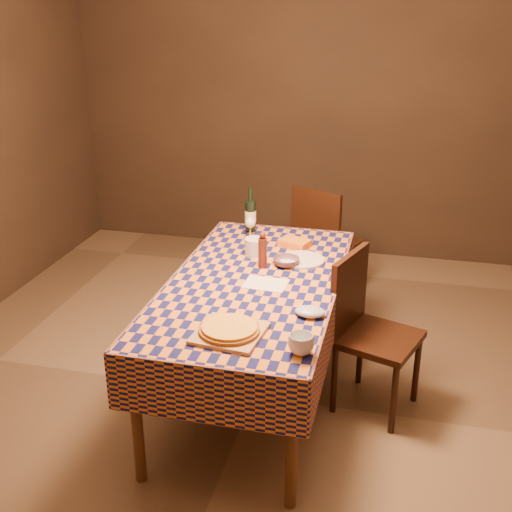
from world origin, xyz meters
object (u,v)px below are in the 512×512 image
Objects in this scene: dining_table at (254,293)px; white_plate at (302,260)px; chair_right at (366,324)px; wine_bottle at (250,215)px; pizza at (229,329)px; chair_far at (323,238)px; cutting_board at (230,333)px; bowl at (286,262)px.

dining_table is 6.77× the size of white_plate.
wine_bottle is at bearing 141.14° from chair_right.
pizza reaches higher than white_plate.
chair_far reaches higher than white_plate.
cutting_board is 0.02m from pizza.
chair_far is (-0.01, 1.07, -0.26)m from white_plate.
pizza is 0.89m from bowl.
bowl reaches higher than dining_table.
chair_far is at bearing 90.77° from white_plate.
cutting_board is 1.03× the size of wine_bottle.
bowl is at bearing 83.51° from cutting_board.
chair_far is at bearing 85.37° from pizza.
dining_table is 0.41m from white_plate.
wine_bottle is (-0.21, 0.78, 0.19)m from dining_table.
dining_table is at bearing 93.15° from cutting_board.
chair_right reaches higher than dining_table.
dining_table is at bearing -98.02° from chair_far.
cutting_board is 0.33× the size of chair_far.
wine_bottle is at bearing 105.35° from dining_table.
chair_far is at bearing 81.98° from dining_table.
bowl is (0.10, 0.88, 0.01)m from cutting_board.
chair_far reaches higher than pizza.
chair_right reaches higher than bowl.
white_plate is 0.29× the size of chair_right.
bowl is 0.52× the size of wine_bottle.
chair_right reaches higher than white_plate.
white_plate is at bearing -89.23° from chair_far.
dining_table is 0.31m from bowl.
wine_bottle is 0.32× the size of chair_right.
bowl is 0.64m from wine_bottle.
chair_far reaches higher than bowl.
cutting_board is at bearing -129.41° from chair_right.
chair_right is (0.60, 0.73, -0.26)m from cutting_board.
dining_table is 6.13× the size of wine_bottle.
cutting_board is 0.33× the size of chair_right.
chair_right reaches higher than cutting_board.
dining_table is at bearing -117.82° from bowl.
pizza is 1.06× the size of wine_bottle.
wine_bottle reaches higher than bowl.
white_plate reaches higher than dining_table.
chair_right is at bearing -30.22° from white_plate.
chair_far is at bearing 108.16° from chair_right.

